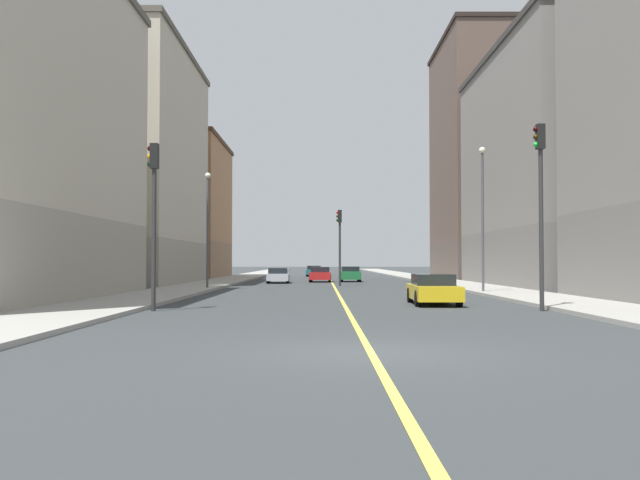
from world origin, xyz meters
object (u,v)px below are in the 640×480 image
(car_yellow, at_px, (431,289))
(building_right_distant, at_px, (177,209))
(car_red, at_px, (318,274))
(building_left_mid, at_px, (552,168))
(traffic_light_median_far, at_px, (337,236))
(building_left_far, at_px, (484,159))
(street_lamp_right_near, at_px, (205,218))
(car_teal, at_px, (312,271))
(car_silver, at_px, (276,275))
(traffic_light_left_near, at_px, (538,191))
(street_lamp_left_near, at_px, (480,205))
(building_right_midblock, at_px, (127,167))
(traffic_light_right_near, at_px, (151,202))
(car_green, at_px, (348,274))

(car_yellow, bearing_deg, building_right_distant, 114.04)
(car_yellow, relative_size, car_red, 1.13)
(building_left_mid, xyz_separation_m, car_red, (-16.58, 10.70, -7.74))
(traffic_light_median_far, bearing_deg, car_yellow, -81.24)
(building_left_far, distance_m, street_lamp_right_near, 35.70)
(building_right_distant, bearing_deg, car_teal, 32.61)
(car_teal, bearing_deg, car_red, -88.14)
(building_left_mid, relative_size, car_silver, 4.77)
(car_red, bearing_deg, street_lamp_right_near, -112.96)
(traffic_light_left_near, height_order, car_red, traffic_light_left_near)
(building_left_far, height_order, car_silver, building_left_far)
(street_lamp_left_near, bearing_deg, building_left_far, 75.93)
(building_left_far, relative_size, car_red, 5.92)
(building_left_far, bearing_deg, car_silver, -148.70)
(building_right_midblock, distance_m, traffic_light_left_near, 36.33)
(traffic_light_median_far, relative_size, street_lamp_right_near, 0.77)
(traffic_light_right_near, bearing_deg, building_left_far, 62.65)
(building_left_far, bearing_deg, street_lamp_left_near, -104.07)
(building_left_mid, relative_size, street_lamp_right_near, 3.05)
(building_left_far, height_order, street_lamp_left_near, building_left_far)
(building_left_mid, height_order, street_lamp_right_near, building_left_mid)
(building_left_far, distance_m, building_right_distant, 31.77)
(traffic_light_right_near, height_order, car_teal, traffic_light_right_near)
(traffic_light_right_near, bearing_deg, street_lamp_right_near, 93.14)
(traffic_light_median_far, bearing_deg, car_silver, 126.73)
(building_right_midblock, xyz_separation_m, traffic_light_median_far, (16.03, -3.07, -5.45))
(traffic_light_left_near, bearing_deg, car_green, 98.58)
(building_right_midblock, distance_m, car_yellow, 32.13)
(building_left_mid, distance_m, car_silver, 22.84)
(building_left_mid, height_order, traffic_light_right_near, building_left_mid)
(building_right_midblock, height_order, street_lamp_left_near, building_right_midblock)
(building_right_midblock, bearing_deg, street_lamp_left_near, -32.45)
(building_right_midblock, relative_size, traffic_light_right_near, 3.18)
(building_left_mid, bearing_deg, car_teal, 118.16)
(car_silver, bearing_deg, traffic_light_right_near, -94.66)
(building_right_distant, xyz_separation_m, traffic_light_right_near, (8.64, -47.07, -3.28))
(building_left_mid, xyz_separation_m, traffic_light_right_near, (-22.58, -23.71, -4.48))
(building_right_midblock, bearing_deg, building_left_far, 26.50)
(street_lamp_right_near, distance_m, car_green, 20.09)
(building_right_distant, bearing_deg, building_left_mid, -36.80)
(traffic_light_median_far, height_order, car_green, traffic_light_median_far)
(building_left_mid, height_order, traffic_light_left_near, building_left_mid)
(building_right_distant, bearing_deg, traffic_light_left_near, -64.40)
(traffic_light_median_far, bearing_deg, traffic_light_right_near, -106.47)
(traffic_light_left_near, height_order, traffic_light_median_far, traffic_light_left_near)
(traffic_light_right_near, relative_size, car_green, 1.54)
(street_lamp_left_near, height_order, car_silver, street_lamp_left_near)
(traffic_light_median_far, distance_m, street_lamp_left_near, 14.15)
(car_green, height_order, car_silver, car_green)
(traffic_light_right_near, distance_m, car_silver, 31.76)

